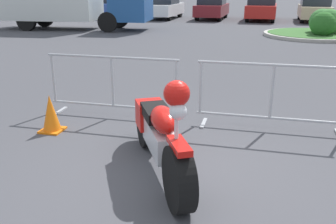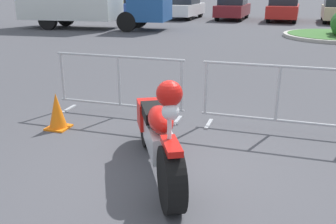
# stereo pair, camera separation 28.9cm
# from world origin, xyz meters

# --- Properties ---
(ground_plane) EXTENTS (120.00, 120.00, 0.00)m
(ground_plane) POSITION_xyz_m (0.00, 0.00, 0.00)
(ground_plane) COLOR #424247
(motorcycle) EXTENTS (1.28, 2.18, 1.34)m
(motorcycle) POSITION_xyz_m (-0.21, -0.01, 0.51)
(motorcycle) COLOR black
(motorcycle) RESTS_ON ground
(crowd_barrier_near) EXTENTS (2.33, 0.44, 1.07)m
(crowd_barrier_near) POSITION_xyz_m (-1.53, 1.78, 0.56)
(crowd_barrier_near) COLOR #9EA0A5
(crowd_barrier_near) RESTS_ON ground
(crowd_barrier_far) EXTENTS (2.33, 0.44, 1.07)m
(crowd_barrier_far) POSITION_xyz_m (1.11, 1.78, 0.56)
(crowd_barrier_far) COLOR #9EA0A5
(crowd_barrier_far) RESTS_ON ground
(parked_car_yellow) EXTENTS (1.89, 4.38, 1.47)m
(parked_car_yellow) POSITION_xyz_m (-11.97, 21.41, 0.74)
(parked_car_yellow) COLOR yellow
(parked_car_yellow) RESTS_ON ground
(parked_car_blue) EXTENTS (1.92, 4.44, 1.49)m
(parked_car_blue) POSITION_xyz_m (-8.78, 21.59, 0.75)
(parked_car_blue) COLOR #284799
(parked_car_blue) RESTS_ON ground
(parked_car_white) EXTENTS (1.89, 4.38, 1.47)m
(parked_car_white) POSITION_xyz_m (-5.59, 21.25, 0.74)
(parked_car_white) COLOR white
(parked_car_white) RESTS_ON ground
(parked_car_maroon) EXTENTS (1.88, 4.34, 1.46)m
(parked_car_maroon) POSITION_xyz_m (-2.40, 21.58, 0.74)
(parked_car_maroon) COLOR maroon
(parked_car_maroon) RESTS_ON ground
(parked_car_red) EXTENTS (1.95, 4.50, 1.51)m
(parked_car_red) POSITION_xyz_m (0.79, 21.42, 0.76)
(parked_car_red) COLOR #B21E19
(parked_car_red) RESTS_ON ground
(pedestrian) EXTENTS (0.46, 0.46, 1.69)m
(pedestrian) POSITION_xyz_m (-7.86, 18.12, 0.92)
(pedestrian) COLOR #262838
(pedestrian) RESTS_ON ground
(traffic_cone) EXTENTS (0.34, 0.34, 0.59)m
(traffic_cone) POSITION_xyz_m (-2.23, 0.90, 0.29)
(traffic_cone) COLOR orange
(traffic_cone) RESTS_ON ground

